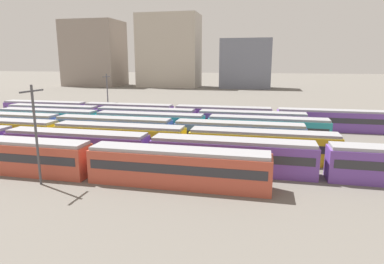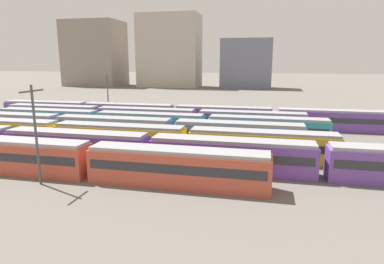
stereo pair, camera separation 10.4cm
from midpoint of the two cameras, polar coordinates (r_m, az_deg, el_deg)
ground_plane at (r=59.81m, az=-25.61°, el=-0.74°), size 600.00×600.00×0.00m
train_track_0 at (r=41.64m, az=-28.40°, el=-3.52°), size 55.80×3.06×3.75m
train_track_1 at (r=38.86m, az=-7.18°, el=-3.16°), size 74.70×3.06×3.75m
train_track_2 at (r=45.84m, az=-12.29°, el=-0.99°), size 55.80×3.06×3.75m
train_track_3 at (r=51.84m, az=-13.25°, el=0.48°), size 55.80×3.06×3.75m
train_track_4 at (r=55.02m, az=-7.17°, el=1.37°), size 55.80×3.06×3.75m
train_track_5 at (r=60.71m, az=-7.85°, el=2.36°), size 55.80×3.06×3.75m
train_track_6 at (r=62.08m, az=14.05°, el=2.32°), size 112.50×3.06×3.75m
catenary_pole_0 at (r=35.45m, az=-25.22°, el=0.25°), size 0.24×3.20×9.90m
catenary_pole_1 at (r=72.31m, az=-14.23°, el=6.36°), size 0.24×3.20×9.48m
distant_building_0 at (r=174.59m, az=-16.30°, el=12.78°), size 26.62×19.84×31.04m
distant_building_1 at (r=159.88m, az=-3.84°, el=13.70°), size 28.06×15.95×33.08m
distant_building_2 at (r=153.62m, az=9.37°, el=11.49°), size 22.23×14.44×21.62m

